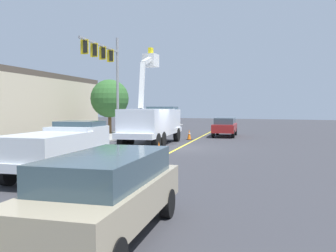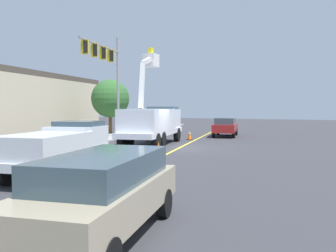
% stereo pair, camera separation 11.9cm
% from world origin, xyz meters
% --- Properties ---
extents(ground, '(120.00, 120.00, 0.00)m').
position_xyz_m(ground, '(0.00, 0.00, 0.00)').
color(ground, '#38383D').
extents(sidewalk_far_side, '(59.68, 14.22, 0.12)m').
position_xyz_m(sidewalk_far_side, '(-1.40, 7.74, 0.06)').
color(sidewalk_far_side, '#9E9E99').
rests_on(sidewalk_far_side, ground).
extents(lane_centre_stripe, '(49.23, 9.06, 0.01)m').
position_xyz_m(lane_centre_stripe, '(0.00, 0.00, 0.00)').
color(lane_centre_stripe, yellow).
rests_on(lane_centre_stripe, ground).
extents(utility_bucket_truck, '(8.51, 3.92, 6.86)m').
position_xyz_m(utility_bucket_truck, '(1.26, 2.54, 1.61)').
color(utility_bucket_truck, white).
rests_on(utility_bucket_truck, ground).
extents(service_pickup_truck, '(5.88, 3.06, 2.06)m').
position_xyz_m(service_pickup_truck, '(-10.56, 0.40, 1.12)').
color(service_pickup_truck, silver).
rests_on(service_pickup_truck, ground).
extents(passing_minivan, '(5.06, 2.72, 1.69)m').
position_xyz_m(passing_minivan, '(10.34, -0.18, 0.97)').
color(passing_minivan, maroon).
rests_on(passing_minivan, ground).
extents(trailing_sedan, '(5.06, 2.72, 1.69)m').
position_xyz_m(trailing_sedan, '(-15.13, -4.79, 0.97)').
color(trailing_sedan, tan).
rests_on(trailing_sedan, ground).
extents(traffic_cone_leading, '(0.40, 0.40, 0.72)m').
position_xyz_m(traffic_cone_leading, '(-12.42, -2.00, 0.35)').
color(traffic_cone_leading, black).
rests_on(traffic_cone_leading, ground).
extents(traffic_cone_mid_front, '(0.40, 0.40, 0.82)m').
position_xyz_m(traffic_cone_mid_front, '(-4.14, -0.59, 0.40)').
color(traffic_cone_mid_front, black).
rests_on(traffic_cone_mid_front, ground).
extents(traffic_cone_mid_rear, '(0.40, 0.40, 0.83)m').
position_xyz_m(traffic_cone_mid_rear, '(5.82, 1.54, 0.41)').
color(traffic_cone_mid_rear, black).
rests_on(traffic_cone_mid_rear, ground).
extents(traffic_signal_mast, '(6.70, 1.45, 8.59)m').
position_xyz_m(traffic_signal_mast, '(2.93, 7.48, 5.95)').
color(traffic_signal_mast, gray).
rests_on(traffic_signal_mast, ground).
extents(commercial_building_backdrop, '(20.79, 10.41, 5.73)m').
position_xyz_m(commercial_building_backdrop, '(2.36, 17.15, 2.86)').
color(commercial_building_backdrop, beige).
rests_on(commercial_building_backdrop, ground).
extents(street_tree_right, '(3.66, 3.66, 5.32)m').
position_xyz_m(street_tree_right, '(7.74, 10.50, 3.48)').
color(street_tree_right, brown).
rests_on(street_tree_right, ground).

